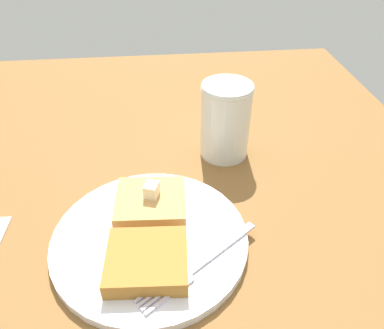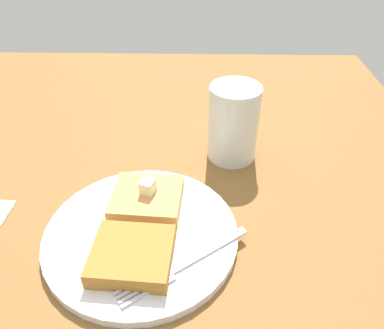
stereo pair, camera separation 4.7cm
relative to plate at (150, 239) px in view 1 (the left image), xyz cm
name	(u,v)px [view 1 (the left image)]	position (x,y,z in cm)	size (l,w,h in cm)	color
table_surface	(87,220)	(-5.33, -8.05, -1.62)	(102.58, 102.58, 1.98)	brown
plate	(150,239)	(0.00, 0.00, 0.00)	(22.31, 22.31, 1.12)	white
toast_slice_left	(151,203)	(-4.27, 0.28, 1.51)	(7.54, 8.33, 2.03)	tan
toast_slice_middle	(147,261)	(4.27, -0.28, 1.51)	(7.54, 8.33, 2.03)	#AB732F
butter_pat_primary	(151,190)	(-4.50, 0.46, 3.39)	(1.73, 1.56, 1.73)	#F8ECC2
fork	(194,268)	(5.01, 4.56, 0.67)	(10.52, 13.82, 0.36)	silver
syrup_jar	(225,124)	(-16.59, 11.39, 4.38)	(7.34, 7.34, 11.23)	#5B2B10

